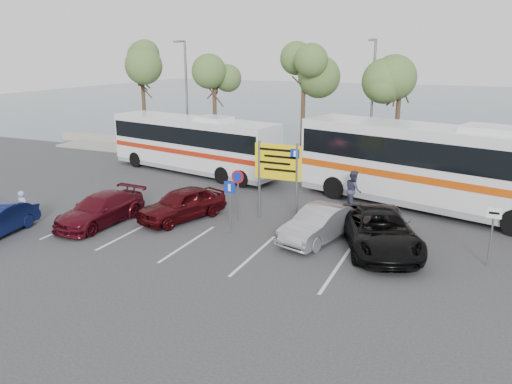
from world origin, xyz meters
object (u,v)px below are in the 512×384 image
at_px(car_red, 182,204).
at_px(pedestrian_far, 353,190).
at_px(coach_bus_left, 193,146).
at_px(suv_black, 379,230).
at_px(car_maroon, 100,210).
at_px(pedestrian_near, 23,208).
at_px(street_lamp_left, 186,93).
at_px(coach_bus_right, 439,170).
at_px(car_silver_b, 319,224).
at_px(direction_sign, 278,168).
at_px(street_lamp_right, 372,100).

distance_m(car_red, pedestrian_far, 8.24).
relative_size(coach_bus_left, car_red, 2.79).
height_order(suv_black, pedestrian_far, pedestrian_far).
height_order(car_maroon, pedestrian_near, pedestrian_near).
relative_size(street_lamp_left, coach_bus_left, 0.67).
height_order(coach_bus_right, car_silver_b, coach_bus_right).
relative_size(direction_sign, car_maroon, 0.78).
distance_m(coach_bus_right, car_silver_b, 7.37).
relative_size(street_lamp_right, coach_bus_left, 0.67).
distance_m(coach_bus_right, car_red, 12.19).
height_order(coach_bus_right, car_red, coach_bus_right).
bearing_deg(coach_bus_right, pedestrian_near, -149.93).
bearing_deg(pedestrian_far, pedestrian_near, 96.58).
distance_m(street_lamp_right, car_maroon, 17.13).
bearing_deg(car_silver_b, pedestrian_far, 102.82).
distance_m(coach_bus_left, suv_black, 15.53).
distance_m(coach_bus_left, pedestrian_far, 11.62).
xyz_separation_m(street_lamp_right, pedestrian_near, (-12.00, -15.52, -3.81)).
distance_m(street_lamp_left, direction_sign, 15.24).
height_order(street_lamp_right, pedestrian_far, street_lamp_right).
bearing_deg(suv_black, pedestrian_near, 170.92).
height_order(street_lamp_left, coach_bus_left, street_lamp_left).
distance_m(street_lamp_right, pedestrian_near, 19.98).
bearing_deg(coach_bus_left, car_maroon, -82.96).
distance_m(direction_sign, suv_black, 5.44).
bearing_deg(street_lamp_left, coach_bus_left, -54.37).
distance_m(street_lamp_right, car_silver_b, 12.65).
distance_m(car_maroon, pedestrian_near, 3.35).
bearing_deg(car_silver_b, direction_sign, 162.11).
relative_size(coach_bus_left, suv_black, 2.18).
bearing_deg(street_lamp_right, suv_black, -76.44).
distance_m(coach_bus_right, pedestrian_near, 19.10).
xyz_separation_m(car_red, pedestrian_far, (6.79, 4.67, 0.23)).
height_order(car_silver_b, pedestrian_near, pedestrian_near).
xyz_separation_m(pedestrian_near, pedestrian_far, (12.79, 8.17, 0.17)).
relative_size(street_lamp_left, car_maroon, 1.75).
xyz_separation_m(street_lamp_right, car_silver_b, (0.50, -12.02, -3.91)).
relative_size(car_maroon, pedestrian_far, 2.38).
distance_m(car_red, suv_black, 8.90).
xyz_separation_m(suv_black, pedestrian_far, (-2.11, 4.67, 0.20)).
height_order(coach_bus_left, pedestrian_near, coach_bus_left).
bearing_deg(car_maroon, pedestrian_near, -150.60).
xyz_separation_m(coach_bus_left, suv_black, (13.16, -8.20, -0.94)).
bearing_deg(suv_black, street_lamp_right, 81.26).
distance_m(street_lamp_right, pedestrian_far, 8.23).
distance_m(direction_sign, pedestrian_far, 4.33).
bearing_deg(car_maroon, coach_bus_right, 33.93).
relative_size(street_lamp_left, street_lamp_right, 1.00).
bearing_deg(street_lamp_right, street_lamp_left, 180.00).
bearing_deg(car_maroon, car_red, 36.96).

